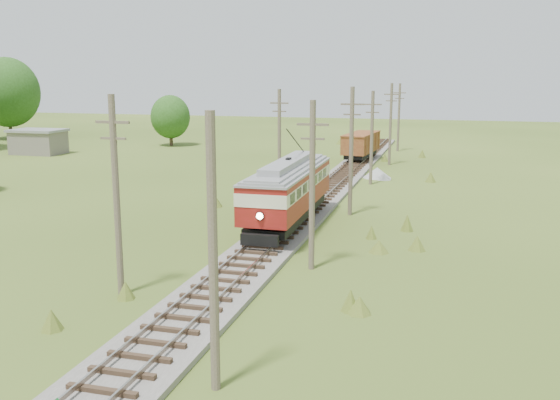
% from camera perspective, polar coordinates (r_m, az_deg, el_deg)
% --- Properties ---
extents(railbed_main, '(3.60, 96.00, 0.57)m').
position_cam_1_polar(railbed_main, '(48.07, 3.20, -0.15)').
color(railbed_main, '#605B54').
rests_on(railbed_main, ground).
extents(streetcar, '(3.19, 13.12, 5.97)m').
position_cam_1_polar(streetcar, '(39.89, 0.78, 1.20)').
color(streetcar, black).
rests_on(streetcar, ground).
extents(gondola, '(3.47, 8.43, 2.73)m').
position_cam_1_polar(gondola, '(71.74, 7.41, 5.09)').
color(gondola, black).
rests_on(gondola, ground).
extents(gravel_pile, '(2.82, 2.99, 1.03)m').
position_cam_1_polar(gravel_pile, '(60.77, 8.96, 2.44)').
color(gravel_pile, gray).
rests_on(gravel_pile, ground).
extents(utility_pole_r_1, '(0.30, 0.30, 8.80)m').
position_cam_1_polar(utility_pole_r_1, '(19.14, -6.14, -5.10)').
color(utility_pole_r_1, brown).
rests_on(utility_pole_r_1, ground).
extents(utility_pole_r_2, '(1.60, 0.30, 8.60)m').
position_cam_1_polar(utility_pole_r_2, '(31.23, 2.96, 1.45)').
color(utility_pole_r_2, brown).
rests_on(utility_pole_r_2, ground).
extents(utility_pole_r_3, '(1.60, 0.30, 9.00)m').
position_cam_1_polar(utility_pole_r_3, '(43.87, 6.53, 4.55)').
color(utility_pole_r_3, brown).
rests_on(utility_pole_r_3, ground).
extents(utility_pole_r_4, '(1.60, 0.30, 8.40)m').
position_cam_1_polar(utility_pole_r_4, '(56.73, 8.39, 5.74)').
color(utility_pole_r_4, brown).
rests_on(utility_pole_r_4, ground).
extents(utility_pole_r_5, '(1.60, 0.30, 8.90)m').
position_cam_1_polar(utility_pole_r_5, '(69.55, 10.08, 6.92)').
color(utility_pole_r_5, brown).
rests_on(utility_pole_r_5, ground).
extents(utility_pole_r_6, '(1.60, 0.30, 8.70)m').
position_cam_1_polar(utility_pole_r_6, '(82.49, 10.81, 7.50)').
color(utility_pole_r_6, brown).
rests_on(utility_pole_r_6, ground).
extents(utility_pole_l_a, '(1.60, 0.30, 9.00)m').
position_cam_1_polar(utility_pole_l_a, '(28.36, -14.74, 0.49)').
color(utility_pole_l_a, brown).
rests_on(utility_pole_l_a, ground).
extents(utility_pole_l_b, '(1.60, 0.30, 8.60)m').
position_cam_1_polar(utility_pole_l_b, '(54.27, -0.06, 5.71)').
color(utility_pole_l_b, brown).
rests_on(utility_pole_l_b, ground).
extents(tree_left_5, '(9.66, 9.66, 12.44)m').
position_cam_1_polar(tree_left_5, '(105.28, -23.66, 9.01)').
color(tree_left_5, '#38281C').
rests_on(tree_left_5, ground).
extents(tree_mid_a, '(5.46, 5.46, 7.03)m').
position_cam_1_polar(tree_mid_a, '(88.76, -9.99, 7.50)').
color(tree_mid_a, '#38281C').
rests_on(tree_mid_a, ground).
extents(shed, '(6.40, 4.40, 3.10)m').
position_cam_1_polar(shed, '(83.99, -21.23, 5.01)').
color(shed, slate).
rests_on(shed, ground).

